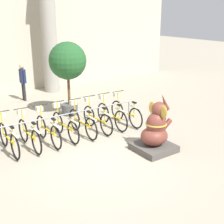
{
  "coord_description": "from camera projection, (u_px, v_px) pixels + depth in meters",
  "views": [
    {
      "loc": [
        -4.15,
        -6.49,
        3.89
      ],
      "look_at": [
        0.84,
        0.69,
        1.0
      ],
      "focal_mm": 50.0,
      "sensor_mm": 36.0,
      "label": 1
    }
  ],
  "objects": [
    {
      "name": "ground_plane",
      "position": [
        101.0,
        159.0,
        8.53
      ],
      "size": [
        60.0,
        60.0,
        0.0
      ],
      "primitive_type": "plane",
      "color": "#9E937F"
    },
    {
      "name": "column_right",
      "position": [
        49.0,
        37.0,
        14.73
      ],
      "size": [
        0.91,
        0.91,
        5.16
      ],
      "color": "gray",
      "rests_on": "ground_plane"
    },
    {
      "name": "bike_rack",
      "position": [
        72.0,
        117.0,
        9.94
      ],
      "size": [
        4.73,
        0.05,
        0.77
      ],
      "color": "gray",
      "rests_on": "ground_plane"
    },
    {
      "name": "bicycle_0",
      "position": [
        8.0,
        138.0,
        8.81
      ],
      "size": [
        0.48,
        1.8,
        1.1
      ],
      "color": "black",
      "rests_on": "ground_plane"
    },
    {
      "name": "bicycle_1",
      "position": [
        29.0,
        134.0,
        9.1
      ],
      "size": [
        0.48,
        1.8,
        1.1
      ],
      "color": "black",
      "rests_on": "ground_plane"
    },
    {
      "name": "bicycle_2",
      "position": [
        48.0,
        130.0,
        9.42
      ],
      "size": [
        0.48,
        1.8,
        1.1
      ],
      "color": "black",
      "rests_on": "ground_plane"
    },
    {
      "name": "bicycle_3",
      "position": [
        65.0,
        125.0,
        9.77
      ],
      "size": [
        0.48,
        1.8,
        1.1
      ],
      "color": "black",
      "rests_on": "ground_plane"
    },
    {
      "name": "bicycle_4",
      "position": [
        82.0,
        122.0,
        10.05
      ],
      "size": [
        0.48,
        1.8,
        1.1
      ],
      "color": "black",
      "rests_on": "ground_plane"
    },
    {
      "name": "bicycle_5",
      "position": [
        97.0,
        118.0,
        10.4
      ],
      "size": [
        0.48,
        1.8,
        1.1
      ],
      "color": "black",
      "rests_on": "ground_plane"
    },
    {
      "name": "bicycle_6",
      "position": [
        111.0,
        115.0,
        10.73
      ],
      "size": [
        0.48,
        1.8,
        1.1
      ],
      "color": "black",
      "rests_on": "ground_plane"
    },
    {
      "name": "bicycle_7",
      "position": [
        126.0,
        112.0,
        11.01
      ],
      "size": [
        0.48,
        1.8,
        1.1
      ],
      "color": "black",
      "rests_on": "ground_plane"
    },
    {
      "name": "elephant_statue",
      "position": [
        155.0,
        132.0,
        8.87
      ],
      "size": [
        1.06,
        1.06,
        1.68
      ],
      "color": "#4C4742",
      "rests_on": "ground_plane"
    },
    {
      "name": "person_pedestrian",
      "position": [
        23.0,
        79.0,
        13.68
      ],
      "size": [
        0.22,
        0.47,
        1.64
      ],
      "color": "#28282D",
      "rests_on": "ground_plane"
    },
    {
      "name": "potted_tree",
      "position": [
        68.0,
        64.0,
        11.52
      ],
      "size": [
        1.39,
        1.39,
        2.78
      ],
      "color": "#4C4C4C",
      "rests_on": "ground_plane"
    }
  ]
}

